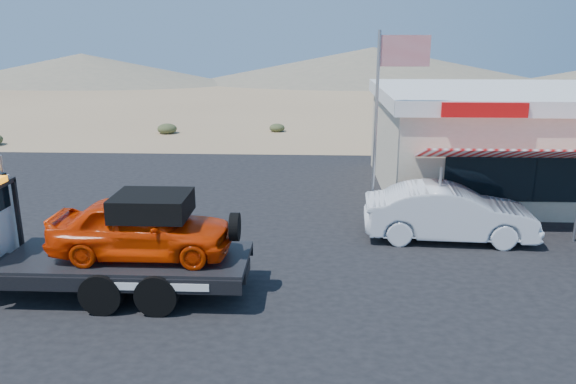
# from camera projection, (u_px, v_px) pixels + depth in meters

# --- Properties ---
(ground) EXTENTS (120.00, 120.00, 0.00)m
(ground) POSITION_uv_depth(u_px,v_px,m) (198.00, 283.00, 13.83)
(ground) COLOR #927453
(ground) RESTS_ON ground
(asphalt_lot) EXTENTS (32.00, 24.00, 0.02)m
(asphalt_lot) POSITION_uv_depth(u_px,v_px,m) (285.00, 240.00, 16.62)
(asphalt_lot) COLOR black
(asphalt_lot) RESTS_ON ground
(tow_truck) EXTENTS (8.03, 2.38, 2.68)m
(tow_truck) POSITION_uv_depth(u_px,v_px,m) (63.00, 235.00, 12.95)
(tow_truck) COLOR black
(tow_truck) RESTS_ON asphalt_lot
(white_sedan) EXTENTS (5.01, 1.98, 1.62)m
(white_sedan) POSITION_uv_depth(u_px,v_px,m) (449.00, 213.00, 16.49)
(white_sedan) COLOR silver
(white_sedan) RESTS_ON asphalt_lot
(jerky_store) EXTENTS (10.40, 9.97, 3.90)m
(jerky_store) POSITION_uv_depth(u_px,v_px,m) (514.00, 140.00, 21.44)
(jerky_store) COLOR #C0AF91
(jerky_store) RESTS_ON asphalt_lot
(flagpole) EXTENTS (1.55, 0.10, 6.00)m
(flagpole) POSITION_uv_depth(u_px,v_px,m) (384.00, 107.00, 16.90)
(flagpole) COLOR #99999E
(flagpole) RESTS_ON asphalt_lot
(distant_hills) EXTENTS (126.00, 48.00, 4.20)m
(distant_hills) POSITION_uv_depth(u_px,v_px,m) (208.00, 68.00, 66.70)
(distant_hills) COLOR #726B59
(distant_hills) RESTS_ON ground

